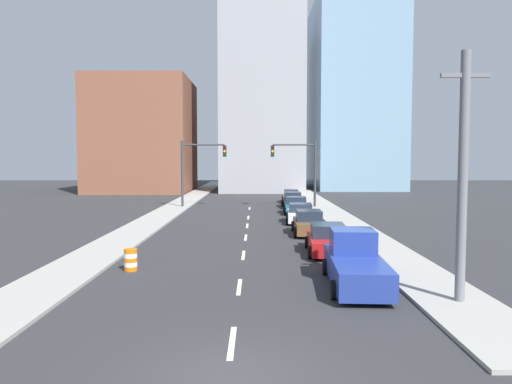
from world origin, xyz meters
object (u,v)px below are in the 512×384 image
pickup_truck_blue (357,264)px  sedan_white (302,214)px  sedan_red (330,240)px  sedan_black (295,200)px  utility_pole_right_near (465,176)px  sedan_brown (311,223)px  sedan_teal (298,206)px  traffic_signal_left (197,164)px  traffic_barrel (133,260)px  traffic_signal_right (305,164)px  sedan_gray (293,197)px

pickup_truck_blue → sedan_white: 18.54m
sedan_red → sedan_black: (-0.06, 23.79, 0.01)m
utility_pole_right_near → sedan_brown: bearing=102.4°
utility_pole_right_near → sedan_teal: size_ratio=1.94×
traffic_signal_left → traffic_barrel: traffic_signal_left is taller
traffic_signal_right → traffic_signal_left: bearing=180.0°
utility_pole_right_near → pickup_truck_blue: bearing=139.3°
traffic_signal_left → utility_pole_right_near: size_ratio=0.79×
pickup_truck_blue → sedan_white: pickup_truck_blue is taller
traffic_barrel → sedan_teal: size_ratio=0.22×
traffic_signal_left → sedan_black: (9.63, 0.13, -3.56)m
sedan_white → sedan_black: bearing=91.6°
sedan_white → sedan_black: 11.67m
traffic_signal_left → sedan_white: 15.29m
traffic_signal_right → utility_pole_right_near: (2.18, -32.62, 0.01)m
sedan_teal → sedan_gray: 11.17m
utility_pole_right_near → sedan_gray: size_ratio=1.77×
pickup_truck_blue → sedan_black: size_ratio=1.36×
sedan_brown → sedan_gray: (0.48, 23.10, -0.05)m
sedan_red → sedan_brown: sedan_brown is taller
traffic_signal_left → pickup_truck_blue: traffic_signal_left is taller
traffic_signal_right → sedan_gray: traffic_signal_right is taller
utility_pole_right_near → pickup_truck_blue: utility_pole_right_near is taller
pickup_truck_blue → sedan_black: (-0.17, 30.20, -0.14)m
traffic_signal_left → traffic_signal_right: (10.59, 0.00, 0.00)m
traffic_barrel → traffic_signal_left: bearing=91.3°
sedan_red → traffic_barrel: bearing=-153.6°
utility_pole_right_near → sedan_teal: bearing=96.8°
pickup_truck_blue → sedan_black: pickup_truck_blue is taller
utility_pole_right_near → sedan_white: size_ratio=1.90×
traffic_signal_right → traffic_barrel: (-9.98, -27.64, -3.78)m
traffic_signal_right → sedan_teal: size_ratio=1.54×
utility_pole_right_near → traffic_barrel: (-12.16, 4.97, -3.80)m
traffic_barrel → sedan_brown: 13.60m
traffic_signal_left → sedan_white: bearing=-50.9°
traffic_barrel → sedan_teal: (8.92, 22.32, 0.21)m
traffic_signal_left → traffic_barrel: (0.62, -27.64, -3.78)m
sedan_teal → sedan_gray: bearing=90.0°
traffic_signal_left → sedan_white: traffic_signal_left is taller
traffic_signal_right → sedan_black: bearing=172.1°
sedan_red → sedan_black: 23.79m
utility_pole_right_near → sedan_teal: utility_pole_right_near is taller
sedan_black → traffic_signal_left: bearing=-179.3°
pickup_truck_blue → sedan_red: 6.41m
sedan_white → pickup_truck_blue: bearing=-85.7°
sedan_black → sedan_gray: bearing=87.4°
sedan_white → sedan_black: size_ratio=0.99×
traffic_signal_left → sedan_black: bearing=0.8°
sedan_brown → sedan_gray: bearing=89.9°
traffic_barrel → sedan_red: sedan_red is taller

